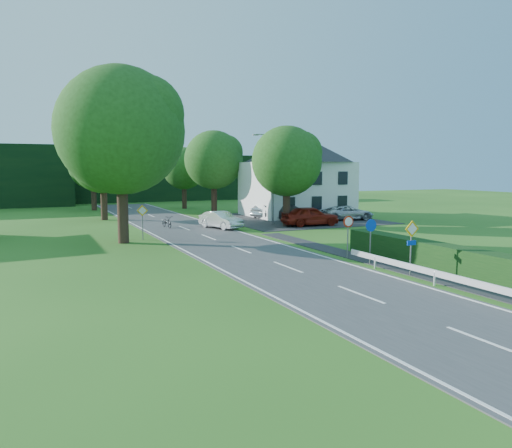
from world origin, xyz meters
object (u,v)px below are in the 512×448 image
moving_car (221,220)px  parked_car_silver_b (348,213)px  parked_car_silver_a (268,210)px  motorcycle (167,222)px  streetlight (272,174)px  parked_car_red (310,216)px  parasol (289,208)px  parked_car_grey (291,212)px

moving_car → parked_car_silver_b: size_ratio=0.87×
parked_car_silver_a → parked_car_silver_b: (5.82, -5.50, 0.00)m
motorcycle → parked_car_silver_b: bearing=-11.5°
streetlight → motorcycle: (-9.26, 1.03, -3.94)m
moving_car → parked_car_red: 7.83m
streetlight → moving_car: 6.68m
moving_car → parasol: size_ratio=1.86×
motorcycle → streetlight: bearing=-14.1°
parked_car_silver_b → moving_car: bearing=108.4°
parked_car_silver_a → parked_car_silver_b: parked_car_silver_b is taller
parked_car_grey → parked_car_red: bearing=-143.7°
parked_car_red → parasol: (1.35, 6.34, 0.19)m
streetlight → parked_car_silver_b: bearing=-0.8°
motorcycle → parked_car_grey: 12.38m
motorcycle → parasol: parasol is taller
moving_car → parked_car_silver_b: (13.52, 1.32, -0.02)m
streetlight → parasol: (3.70, 3.56, -3.39)m
parked_car_silver_b → parasol: (-4.46, 3.67, 0.35)m
motorcycle → parked_car_silver_a: parked_car_silver_a is taller
streetlight → parasol: streetlight is taller
streetlight → motorcycle: size_ratio=4.36×
moving_car → parked_car_red: (7.71, -1.35, 0.14)m
streetlight → parked_car_silver_a: size_ratio=1.93×
moving_car → parked_car_grey: 9.11m
motorcycle → parked_car_grey: parked_car_grey is taller
streetlight → moving_car: size_ratio=1.87×
streetlight → moving_car: streetlight is taller
streetlight → parked_car_silver_b: streetlight is taller
parked_car_grey → motorcycle: bearing=139.4°
moving_car → parked_car_red: parked_car_red is taller
parked_car_red → parked_car_silver_b: parked_car_red is taller
moving_car → parked_car_silver_a: size_ratio=1.03×
motorcycle → parasol: size_ratio=0.80×
parked_car_grey → parked_car_silver_b: 5.50m
parasol → streetlight: bearing=-136.1°
streetlight → parasol: 6.15m
parked_car_silver_a → parasol: bearing=-169.6°
parked_car_grey → parked_car_silver_b: size_ratio=1.02×
moving_car → parasol: 10.35m
parked_car_silver_a → parked_car_silver_b: size_ratio=0.84×
motorcycle → parked_car_red: parked_car_red is taller
parked_car_red → parked_car_silver_b: 6.40m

